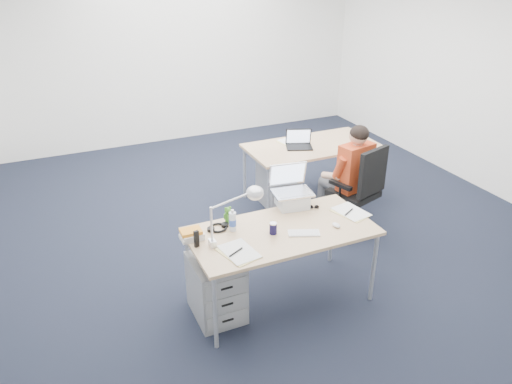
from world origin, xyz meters
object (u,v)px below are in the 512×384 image
(headphones, at_px, (218,227))
(can_koozie, at_px, (273,228))
(office_chair, at_px, (354,208))
(dark_laptop, at_px, (300,139))
(desk_near, at_px, (282,234))
(drawer_pedestal_near, at_px, (216,288))
(computer_mouse, at_px, (336,225))
(drawer_pedestal_far, at_px, (278,184))
(desk_far, at_px, (311,149))
(water_bottle, at_px, (233,220))
(silver_laptop, at_px, (293,188))
(sunglasses, at_px, (314,207))
(book_stack, at_px, (192,234))
(far_cup, at_px, (353,133))
(desk_lamp, at_px, (228,217))
(seated_person, at_px, (346,176))
(bear_figurine, at_px, (228,214))
(cordless_phone, at_px, (197,239))
(wireless_keyboard, at_px, (304,233))

(headphones, bearing_deg, can_koozie, -42.56)
(office_chair, distance_m, dark_laptop, 1.08)
(desk_near, bearing_deg, drawer_pedestal_near, 175.99)
(computer_mouse, bearing_deg, drawer_pedestal_far, 71.97)
(desk_far, bearing_deg, water_bottle, -137.37)
(silver_laptop, xyz_separation_m, water_bottle, (-0.67, -0.19, -0.09))
(sunglasses, bearing_deg, water_bottle, -151.85)
(desk_far, xyz_separation_m, book_stack, (-2.01, -1.51, 0.09))
(can_koozie, xyz_separation_m, book_stack, (-0.65, 0.20, -0.01))
(can_koozie, height_order, far_cup, can_koozie)
(desk_near, distance_m, desk_lamp, 0.57)
(headphones, relative_size, far_cup, 2.12)
(drawer_pedestal_near, distance_m, book_stack, 0.54)
(seated_person, distance_m, bear_figurine, 1.76)
(bear_figurine, bearing_deg, sunglasses, 4.47)
(silver_laptop, height_order, cordless_phone, silver_laptop)
(office_chair, xyz_separation_m, cordless_phone, (-2.06, -0.72, 0.51))
(book_stack, bearing_deg, desk_near, -13.30)
(water_bottle, xyz_separation_m, cordless_phone, (-0.36, -0.12, -0.03))
(drawer_pedestal_near, distance_m, can_koozie, 0.72)
(bear_figurine, bearing_deg, book_stack, -149.29)
(headphones, bearing_deg, silver_laptop, -0.92)
(drawer_pedestal_far, distance_m, wireless_keyboard, 2.02)
(computer_mouse, bearing_deg, office_chair, 40.17)
(drawer_pedestal_near, xyz_separation_m, silver_laptop, (0.88, 0.31, 0.65))
(dark_laptop, bearing_deg, bear_figurine, -115.84)
(desk_near, relative_size, bear_figurine, 10.46)
(desk_near, xyz_separation_m, seated_person, (1.27, 0.93, -0.06))
(drawer_pedestal_near, xyz_separation_m, dark_laptop, (1.68, 1.62, 0.57))
(silver_laptop, bearing_deg, seated_person, 38.37)
(seated_person, bearing_deg, wireless_keyboard, -148.77)
(can_koozie, bearing_deg, wireless_keyboard, -24.71)
(far_cup, bearing_deg, book_stack, -149.60)
(seated_person, height_order, can_koozie, seated_person)
(bear_figurine, distance_m, desk_lamp, 0.38)
(can_koozie, bearing_deg, desk_far, 51.51)
(office_chair, relative_size, cordless_phone, 7.13)
(can_koozie, relative_size, bear_figurine, 0.68)
(desk_near, bearing_deg, can_koozie, -165.55)
(office_chair, relative_size, can_koozie, 10.08)
(office_chair, xyz_separation_m, computer_mouse, (-0.85, -0.90, 0.45))
(desk_near, height_order, book_stack, book_stack)
(drawer_pedestal_far, bearing_deg, wireless_keyboard, -110.48)
(far_cup, bearing_deg, headphones, -148.09)
(silver_laptop, height_order, water_bottle, silver_laptop)
(office_chair, xyz_separation_m, dark_laptop, (-0.23, 0.90, 0.55))
(computer_mouse, xyz_separation_m, far_cup, (1.44, 1.87, 0.03))
(can_koozie, bearing_deg, seated_person, 34.91)
(office_chair, relative_size, silver_laptop, 2.74)
(office_chair, height_order, seated_person, seated_person)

